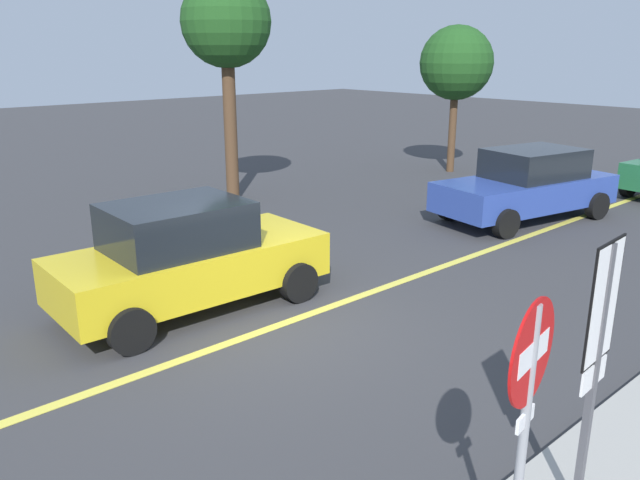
{
  "coord_description": "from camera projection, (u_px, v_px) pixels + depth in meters",
  "views": [
    {
      "loc": [
        -5.06,
        -6.69,
        3.88
      ],
      "look_at": [
        1.04,
        0.09,
        1.11
      ],
      "focal_mm": 35.5,
      "sensor_mm": 36.0,
      "label": 1
    }
  ],
  "objects": [
    {
      "name": "car_yellow_mid_road",
      "position": [
        188.0,
        256.0,
        9.61
      ],
      "size": [
        4.17,
        2.06,
        1.7
      ],
      "color": "gold",
      "rests_on": "ground_plane"
    },
    {
      "name": "stop_sign",
      "position": [
        527.0,
        401.0,
        4.26
      ],
      "size": [
        0.75,
        0.15,
        2.34
      ],
      "color": "gray",
      "rests_on": "ground_plane"
    },
    {
      "name": "lane_marking_centre",
      "position": [
        407.0,
        280.0,
        11.04
      ],
      "size": [
        28.0,
        0.16,
        0.01
      ],
      "primitive_type": "cube",
      "color": "#E0D14C"
    },
    {
      "name": "speed_limit_sign",
      "position": [
        599.0,
        334.0,
        4.87
      ],
      "size": [
        0.54,
        0.06,
        2.52
      ],
      "color": "#4C4C51",
      "rests_on": "ground_plane"
    },
    {
      "name": "ground_plane",
      "position": [
        270.0,
        329.0,
        9.12
      ],
      "size": [
        80.0,
        80.0,
        0.0
      ],
      "primitive_type": "plane",
      "color": "#38383A"
    },
    {
      "name": "tree_left_verge",
      "position": [
        226.0,
        25.0,
        15.68
      ],
      "size": [
        2.26,
        2.26,
        5.64
      ],
      "color": "#513823",
      "rests_on": "ground_plane"
    },
    {
      "name": "tree_centre_verge",
      "position": [
        456.0,
        64.0,
        19.8
      ],
      "size": [
        2.3,
        2.3,
        4.59
      ],
      "color": "#513823",
      "rests_on": "ground_plane"
    },
    {
      "name": "car_blue_crossing",
      "position": [
        528.0,
        185.0,
        14.74
      ],
      "size": [
        4.71,
        2.61,
        1.65
      ],
      "color": "#2D479E",
      "rests_on": "ground_plane"
    }
  ]
}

